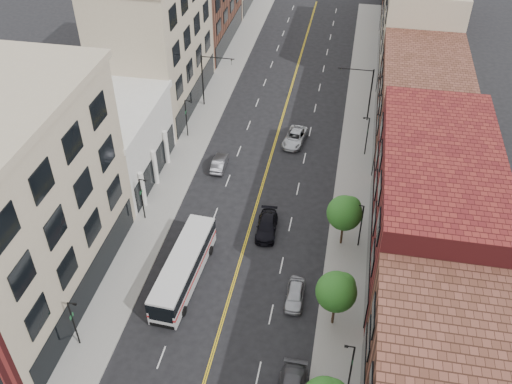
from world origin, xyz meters
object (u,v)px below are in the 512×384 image
Objects in this scene: car_parked_far at (295,294)px; car_lane_a at (267,226)px; car_lane_b at (295,137)px; car_lane_c at (296,134)px; city_bus at (184,267)px; car_lane_behind at (219,163)px.

car_parked_far is 0.83× the size of car_lane_a.
car_lane_b is 0.82m from car_lane_c.
city_bus is 26.48m from car_lane_c.
car_lane_behind is 1.08× the size of car_lane_c.
car_lane_behind reaches higher than car_lane_c.
city_bus reaches higher than car_lane_b.
city_bus is 10.34m from car_parked_far.
car_parked_far is 21.43m from car_lane_behind.
car_parked_far is 26.17m from car_lane_c.
city_bus is 2.26× the size of car_lane_b.
car_lane_a is (7.29, -9.80, 0.03)m from car_lane_behind.
car_lane_a is at bearing 54.93° from city_bus.
car_lane_a is (6.26, 7.98, -1.02)m from city_bus.
car_lane_a is at bearing 114.74° from car_parked_far.
car_lane_a is at bearing -87.64° from car_lane_c.
car_parked_far is 0.78× the size of car_lane_b.
city_bus reaches higher than car_lane_a.
car_parked_far reaches higher than car_lane_c.
car_parked_far is at bearing 0.70° from city_bus.
car_lane_behind is (-1.02, 17.78, -1.05)m from city_bus.
car_lane_b reaches higher than car_lane_a.
car_lane_c is at bearing 96.59° from car_parked_far.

